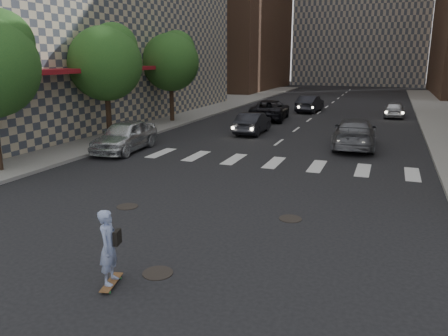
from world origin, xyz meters
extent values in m
plane|color=black|center=(0.00, 0.00, 0.00)|extent=(160.00, 160.00, 0.00)
cube|color=gray|center=(-14.50, 20.00, 0.07)|extent=(13.00, 80.00, 0.15)
cube|color=black|center=(-11.20, 10.00, 2.00)|extent=(0.30, 14.00, 4.00)
cube|color=maroon|center=(-10.40, 10.00, 4.10)|extent=(1.60, 14.00, 0.25)
cylinder|color=#382619|center=(-9.50, 11.00, 1.55)|extent=(0.32, 0.32, 2.80)
sphere|color=#18491E|center=(-9.50, 11.00, 4.45)|extent=(4.20, 4.20, 4.20)
sphere|color=#18491E|center=(-9.30, 11.60, 5.35)|extent=(2.80, 2.80, 2.80)
cylinder|color=#382619|center=(-9.50, 19.00, 1.55)|extent=(0.32, 0.32, 2.80)
sphere|color=#18491E|center=(-9.50, 19.00, 4.45)|extent=(4.20, 4.20, 4.20)
sphere|color=#18491E|center=(-9.30, 19.60, 5.35)|extent=(2.80, 2.80, 2.80)
cylinder|color=black|center=(1.20, -2.50, 0.01)|extent=(0.70, 0.70, 0.02)
cylinder|color=black|center=(-2.00, 1.20, 0.01)|extent=(0.70, 0.70, 0.02)
cylinder|color=black|center=(3.30, 2.00, 0.01)|extent=(0.70, 0.70, 0.02)
cube|color=brown|center=(0.54, -3.34, 0.08)|extent=(0.41, 0.90, 0.02)
cylinder|color=green|center=(0.53, -3.66, 0.03)|extent=(0.04, 0.06, 0.06)
cylinder|color=green|center=(0.69, -3.63, 0.03)|extent=(0.04, 0.06, 0.06)
cylinder|color=green|center=(0.39, -3.06, 0.03)|extent=(0.04, 0.06, 0.06)
cylinder|color=green|center=(0.54, -3.02, 0.03)|extent=(0.04, 0.06, 0.06)
imported|color=#8D9DCD|center=(0.54, -3.34, 0.91)|extent=(0.52, 0.67, 1.64)
cube|color=black|center=(0.70, -3.26, 1.12)|extent=(0.16, 0.29, 0.31)
imported|color=silver|center=(-7.00, 8.80, 0.81)|extent=(2.28, 4.89, 1.62)
imported|color=black|center=(-2.33, 16.44, 0.69)|extent=(1.55, 4.20, 1.37)
imported|color=#55565C|center=(4.19, 14.00, 0.79)|extent=(2.47, 5.55, 1.58)
imported|color=black|center=(-2.98, 23.14, 0.77)|extent=(3.08, 5.79, 1.55)
imported|color=#B5B7BD|center=(6.25, 28.00, 0.65)|extent=(1.63, 3.86, 1.30)
imported|color=black|center=(-0.87, 29.23, 0.74)|extent=(1.95, 4.60, 1.48)
camera|label=1|loc=(5.83, -10.47, 4.81)|focal=35.00mm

